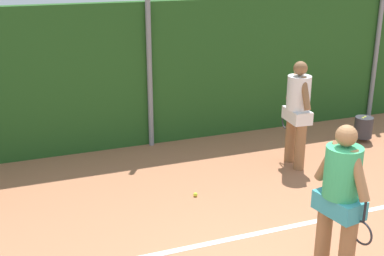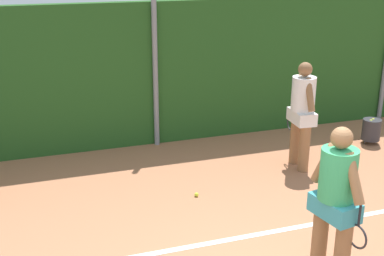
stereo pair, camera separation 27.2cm
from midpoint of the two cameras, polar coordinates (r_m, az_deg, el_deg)
ground_plane at (r=6.94m, az=3.30°, el=-12.47°), size 27.99×27.99×0.00m
hedge_fence_backdrop at (r=9.88m, az=-5.83°, el=5.95°), size 18.20×0.25×2.76m
fence_post_center at (r=9.69m, az=-5.58°, el=6.41°), size 0.10×0.10×3.00m
fence_post_right at (r=12.13m, az=19.33°, el=8.04°), size 0.10×0.10×3.00m
court_baseline_paint at (r=6.96m, az=3.19°, el=-12.31°), size 13.30×0.10×0.01m
player_foreground_near at (r=5.94m, az=15.01°, el=-7.30°), size 0.41×0.84×1.89m
player_midcourt at (r=8.96m, az=10.88°, el=2.15°), size 0.40×0.86×1.89m
ball_hopper at (r=10.71m, az=17.95°, el=0.08°), size 0.36×0.36×0.51m
tennis_ball_0 at (r=8.03m, az=-0.59°, el=-7.47°), size 0.07×0.07×0.07m
tennis_ball_3 at (r=8.79m, az=15.42°, el=-5.73°), size 0.07×0.07×0.07m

